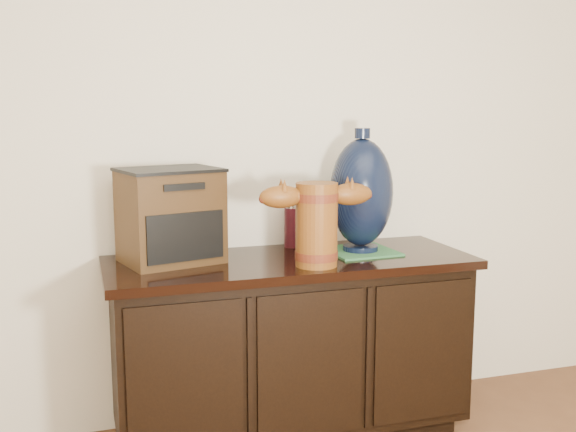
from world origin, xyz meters
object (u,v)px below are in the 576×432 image
object	(u,v)px
tv_radio	(170,216)
lamp_base	(361,193)
terracotta_vessel	(317,219)
spray_can	(292,224)
sideboard	(290,346)

from	to	relation	value
tv_radio	lamp_base	world-z (taller)	lamp_base
terracotta_vessel	spray_can	bearing A→B (deg)	87.68
terracotta_vessel	spray_can	world-z (taller)	terracotta_vessel
spray_can	tv_radio	bearing A→B (deg)	-166.63
sideboard	tv_radio	size ratio (longest dim) A/B	3.42
spray_can	terracotta_vessel	bearing A→B (deg)	-93.13
lamp_base	spray_can	distance (m)	0.34
sideboard	terracotta_vessel	distance (m)	0.57
sideboard	lamp_base	bearing A→B (deg)	4.06
tv_radio	lamp_base	size ratio (longest dim) A/B	0.85
sideboard	spray_can	distance (m)	0.52
sideboard	spray_can	size ratio (longest dim) A/B	7.30
terracotta_vessel	spray_can	distance (m)	0.37
terracotta_vessel	spray_can	size ratio (longest dim) A/B	2.23
lamp_base	terracotta_vessel	bearing A→B (deg)	-145.89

